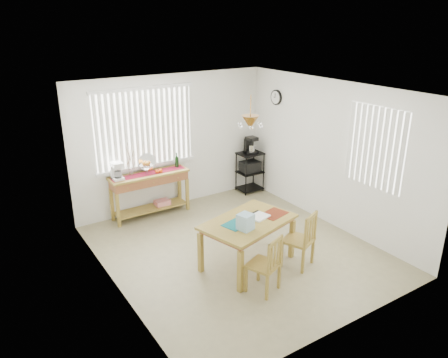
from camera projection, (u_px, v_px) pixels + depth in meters
ground at (237, 250)px, 7.13m from camera, size 4.00×4.50×0.01m
room_shell at (238, 151)px, 6.55m from camera, size 4.20×4.70×2.70m
sideboard at (150, 184)px, 8.19m from camera, size 1.50×0.42×0.84m
sideboard_items at (135, 169)px, 7.95m from camera, size 1.42×0.35×0.65m
wire_cart at (250, 168)px, 9.38m from camera, size 0.51×0.41×0.86m
cart_items at (250, 145)px, 9.21m from camera, size 0.20×0.24×0.36m
dining_table at (248, 226)px, 6.51m from camera, size 1.56×1.21×0.74m
table_items at (249, 221)px, 6.29m from camera, size 1.14×0.52×0.24m
chair_left at (266, 265)px, 5.93m from camera, size 0.51×0.51×0.84m
chair_right at (301, 240)px, 6.55m from camera, size 0.54×0.54×0.89m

